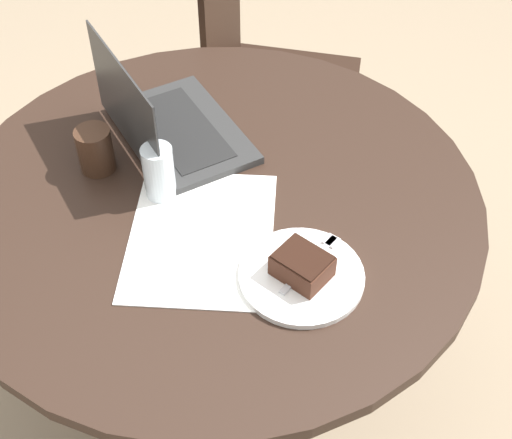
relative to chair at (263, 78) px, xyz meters
name	(u,v)px	position (x,y,z in m)	size (l,w,h in m)	color
ground_plane	(227,389)	(-0.82, 0.04, -0.49)	(12.00, 12.00, 0.00)	gray
dining_table	(218,246)	(-0.82, 0.04, 0.12)	(1.09, 1.09, 0.77)	black
chair	(263,78)	(0.00, 0.00, 0.00)	(0.48, 0.48, 0.94)	black
paper_document	(201,235)	(-0.93, 0.06, 0.28)	(0.36, 0.28, 0.00)	white
plate	(301,276)	(-1.02, -0.14, 0.29)	(0.23, 0.23, 0.01)	white
cake_slice	(302,265)	(-1.02, -0.14, 0.32)	(0.12, 0.12, 0.05)	#472619
fork	(315,258)	(-0.99, -0.16, 0.29)	(0.15, 0.11, 0.00)	silver
coffee_glass	(95,150)	(-0.75, 0.30, 0.33)	(0.07, 0.07, 0.10)	#3D2619
water_glass	(159,172)	(-0.82, 0.15, 0.34)	(0.06, 0.06, 0.12)	silver
laptop	(167,125)	(-0.65, 0.17, 0.32)	(0.41, 0.38, 0.23)	#2D2D2D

